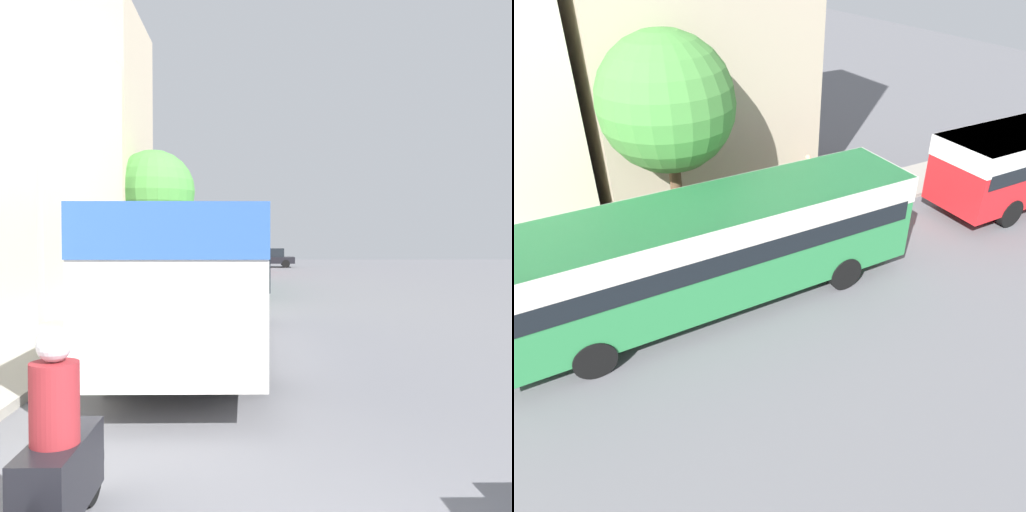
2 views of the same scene
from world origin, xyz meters
The scene contains 8 objects.
building_end_row centered at (-8.81, 26.34, 6.74)m, with size 5.21×7.58×13.47m.
bus_lead centered at (-1.76, 9.53, 1.84)m, with size 2.53×10.92×2.82m.
bus_following centered at (-1.88, 24.01, 1.96)m, with size 2.56×11.24×3.01m.
bus_third_in_line centered at (-2.03, 37.40, 1.86)m, with size 2.57×9.36×2.84m.
motorcycle_behind_lead centered at (-2.21, 1.53, 0.68)m, with size 0.38×2.24×1.73m.
car_far_curb centered at (1.09, 43.46, 0.79)m, with size 3.83×1.81×1.54m.
pedestrian_near_curb centered at (-5.58, 29.29, 1.08)m, with size 0.36×0.36×1.80m.
street_tree centered at (-5.21, 24.28, 4.56)m, with size 3.88×3.88×6.37m.
Camera 1 is at (-0.80, -2.69, 2.38)m, focal length 40.00 mm.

